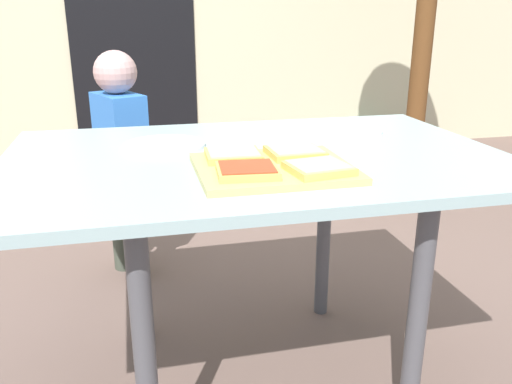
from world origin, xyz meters
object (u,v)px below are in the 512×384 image
at_px(pizza_slice_near_left, 247,170).
at_px(child_left, 122,154).
at_px(pizza_slice_far_right, 295,152).
at_px(garden_hose_coil, 366,149).
at_px(pizza_slice_near_right, 319,168).
at_px(dining_table, 256,182).
at_px(pizza_slice_far_left, 233,155).
at_px(plate_white_right, 346,130).
at_px(cutting_board, 272,168).
at_px(plate_white_left, 164,145).

distance_m(pizza_slice_near_left, child_left, 1.12).
bearing_deg(pizza_slice_far_right, garden_hose_coil, 61.43).
bearing_deg(pizza_slice_far_right, pizza_slice_near_right, -86.39).
relative_size(child_left, garden_hose_coil, 2.74).
height_order(dining_table, pizza_slice_far_left, pizza_slice_far_left).
relative_size(pizza_slice_far_left, garden_hose_coil, 0.41).
height_order(pizza_slice_near_right, child_left, child_left).
xyz_separation_m(pizza_slice_far_right, garden_hose_coil, (1.46, 2.68, -0.74)).
relative_size(pizza_slice_near_right, garden_hose_coil, 0.43).
xyz_separation_m(pizza_slice_far_right, pizza_slice_near_right, (0.01, -0.15, 0.00)).
distance_m(pizza_slice_near_right, plate_white_right, 0.53).
bearing_deg(child_left, cutting_board, -69.72).
xyz_separation_m(dining_table, child_left, (-0.37, 0.82, -0.11)).
height_order(pizza_slice_far_left, plate_white_left, pizza_slice_far_left).
bearing_deg(pizza_slice_near_right, garden_hose_coil, 62.88).
bearing_deg(child_left, plate_white_left, -78.91).
height_order(pizza_slice_far_right, plate_white_right, pizza_slice_far_right).
bearing_deg(pizza_slice_far_right, plate_white_left, 142.53).
distance_m(pizza_slice_near_right, child_left, 1.19).
bearing_deg(dining_table, plate_white_right, 30.95).
distance_m(dining_table, pizza_slice_near_left, 0.27).
distance_m(dining_table, pizza_slice_near_right, 0.29).
bearing_deg(child_left, pizza_slice_far_right, -64.25).
xyz_separation_m(cutting_board, pizza_slice_near_right, (0.09, -0.08, 0.02)).
distance_m(dining_table, plate_white_right, 0.41).
relative_size(dining_table, pizza_slice_near_left, 9.21).
bearing_deg(cutting_board, pizza_slice_far_left, 135.41).
height_order(pizza_slice_far_right, child_left, child_left).
bearing_deg(dining_table, plate_white_left, 150.29).
relative_size(cutting_board, garden_hose_coil, 1.05).
bearing_deg(garden_hose_coil, child_left, -137.30).
xyz_separation_m(cutting_board, garden_hose_coil, (1.54, 2.75, -0.72)).
height_order(pizza_slice_far_left, garden_hose_coil, pizza_slice_far_left).
relative_size(cutting_board, pizza_slice_far_left, 2.59).
xyz_separation_m(pizza_slice_far_right, plate_white_right, (0.27, 0.31, -0.02)).
bearing_deg(plate_white_right, pizza_slice_far_right, -130.79).
height_order(plate_white_right, plate_white_left, same).
distance_m(dining_table, pizza_slice_far_left, 0.17).
distance_m(pizza_slice_far_right, plate_white_right, 0.41).
height_order(cutting_board, garden_hose_coil, cutting_board).
relative_size(pizza_slice_far_right, pizza_slice_far_left, 0.98).
bearing_deg(pizza_slice_near_right, pizza_slice_far_left, 136.43).
bearing_deg(cutting_board, plate_white_left, 127.03).
bearing_deg(dining_table, garden_hose_coil, 59.21).
bearing_deg(plate_white_right, pizza_slice_near_left, -133.50).
bearing_deg(child_left, dining_table, -65.70).
height_order(pizza_slice_far_left, plate_white_right, pizza_slice_far_left).
bearing_deg(pizza_slice_far_right, child_left, 115.75).
bearing_deg(pizza_slice_near_left, plate_white_left, 113.01).
xyz_separation_m(pizza_slice_far_left, plate_white_right, (0.42, 0.30, -0.02)).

